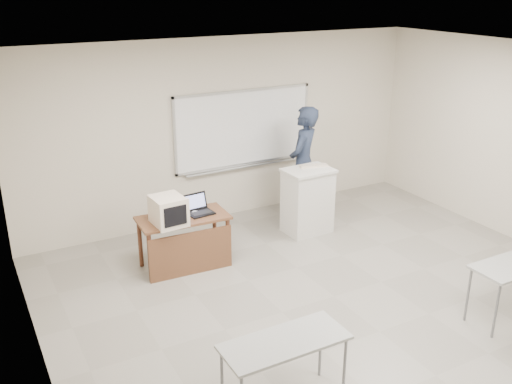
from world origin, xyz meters
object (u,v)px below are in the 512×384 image
podium (307,201)px  presenter (303,163)px  laptop (199,209)px  mouse (195,212)px  whiteboard (244,129)px  crt_monitor (168,211)px  keyboard (314,166)px  instructor_desk (187,235)px

podium → presenter: (0.26, 0.54, 0.43)m
podium → laptop: 1.93m
laptop → mouse: (-0.06, 0.02, -0.04)m
whiteboard → presenter: whiteboard is taller
podium → presenter: 0.74m
crt_monitor → laptop: size_ratio=1.34×
crt_monitor → keyboard: bearing=4.3°
instructor_desk → podium: bearing=9.6°
podium → crt_monitor: size_ratio=2.26×
whiteboard → keyboard: size_ratio=5.59×
whiteboard → mouse: 2.09m
whiteboard → instructor_desk: size_ratio=1.99×
podium → keyboard: size_ratio=2.37×
podium → mouse: 1.98m
crt_monitor → mouse: size_ratio=5.22×
whiteboard → podium: (0.50, -1.22, -0.95)m
instructor_desk → presenter: size_ratio=0.65×
mouse → keyboard: size_ratio=0.20×
mouse → keyboard: keyboard is taller
podium → laptop: (-1.90, -0.12, 0.28)m
mouse → keyboard: (2.11, 0.18, 0.30)m
crt_monitor → mouse: crt_monitor is taller
keyboard → laptop: bearing=-158.0°
crt_monitor → keyboard: size_ratio=1.05×
whiteboard → crt_monitor: (-1.91, -1.49, -0.54)m
crt_monitor → mouse: 0.51m
instructor_desk → crt_monitor: bearing=-173.5°
whiteboard → crt_monitor: 2.49m
crt_monitor → laptop: bearing=13.3°
instructor_desk → podium: (2.16, 0.26, 0.02)m
instructor_desk → keyboard: keyboard is taller
crt_monitor → podium: bearing=2.9°
whiteboard → laptop: whiteboard is taller
instructor_desk → keyboard: size_ratio=2.80×
podium → laptop: size_ratio=3.03×
crt_monitor → presenter: presenter is taller
laptop → presenter: 2.27m
instructor_desk → crt_monitor: 0.49m
laptop → whiteboard: bearing=38.1°
podium → presenter: presenter is taller
instructor_desk → mouse: size_ratio=13.95×
whiteboard → keyboard: bearing=-60.2°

